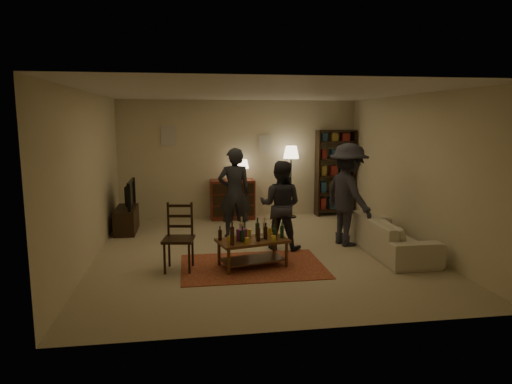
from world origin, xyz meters
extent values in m
plane|color=#C6B793|center=(0.00, 0.00, 0.00)|extent=(6.00, 6.00, 0.00)
plane|color=beige|center=(0.00, 3.00, 1.35)|extent=(5.50, 0.00, 5.50)
plane|color=beige|center=(-2.75, 0.00, 1.35)|extent=(0.00, 6.00, 6.00)
plane|color=beige|center=(2.75, 0.00, 1.35)|extent=(0.00, 6.00, 6.00)
plane|color=beige|center=(0.00, -3.00, 1.35)|extent=(5.50, 0.00, 5.50)
plane|color=white|center=(0.00, 0.00, 2.70)|extent=(6.00, 6.00, 0.00)
cube|color=beige|center=(-1.60, 2.98, 1.90)|extent=(0.35, 0.03, 0.45)
cube|color=beige|center=(0.60, 2.98, 1.70)|extent=(0.30, 0.03, 0.40)
cube|color=maroon|center=(-0.24, -0.78, 0.01)|extent=(2.20, 1.50, 0.01)
cube|color=brown|center=(-0.24, -0.78, 0.41)|extent=(1.17, 0.82, 0.04)
cube|color=brown|center=(-0.24, -0.78, 0.12)|extent=(1.05, 0.70, 0.02)
cylinder|color=brown|center=(-0.64, -1.11, 0.20)|extent=(0.05, 0.05, 0.39)
cylinder|color=brown|center=(0.27, -0.89, 0.20)|extent=(0.05, 0.05, 0.39)
cylinder|color=brown|center=(-0.75, -0.67, 0.20)|extent=(0.05, 0.05, 0.39)
cylinder|color=brown|center=(0.17, -0.44, 0.20)|extent=(0.05, 0.05, 0.39)
cylinder|color=gold|center=(-0.60, -0.90, 0.48)|extent=(0.07, 0.07, 0.10)
cylinder|color=gold|center=(-0.35, -1.00, 0.48)|extent=(0.07, 0.07, 0.09)
cylinder|color=gold|center=(-0.26, -0.57, 0.49)|extent=(0.07, 0.07, 0.11)
cylinder|color=gold|center=(0.06, -0.94, 0.48)|extent=(0.07, 0.07, 0.09)
cylinder|color=gold|center=(0.09, -0.49, 0.48)|extent=(0.07, 0.07, 0.10)
cube|color=#82348F|center=(-0.42, -0.80, 0.52)|extent=(0.17, 0.15, 0.18)
cylinder|color=gray|center=(-0.12, -0.77, 0.45)|extent=(0.12, 0.12, 0.03)
cube|color=black|center=(-1.36, -0.78, 0.48)|extent=(0.51, 0.51, 0.04)
cylinder|color=black|center=(-1.57, -0.93, 0.23)|extent=(0.04, 0.04, 0.47)
cylinder|color=black|center=(-1.21, -0.99, 0.23)|extent=(0.04, 0.04, 0.47)
cylinder|color=black|center=(-1.52, -0.57, 0.23)|extent=(0.04, 0.04, 0.47)
cylinder|color=black|center=(-1.16, -0.63, 0.23)|extent=(0.04, 0.04, 0.47)
cube|color=black|center=(-1.34, -0.60, 0.77)|extent=(0.36, 0.08, 0.53)
cube|color=black|center=(-2.45, 1.80, 0.25)|extent=(0.40, 1.00, 0.50)
imported|color=black|center=(-2.43, 1.80, 0.78)|extent=(0.13, 0.97, 0.56)
cube|color=maroon|center=(-0.20, 2.72, 0.45)|extent=(1.00, 0.48, 0.90)
cube|color=black|center=(-0.20, 2.47, 0.22)|extent=(0.92, 0.02, 0.22)
cube|color=black|center=(-0.20, 2.47, 0.48)|extent=(0.92, 0.02, 0.22)
cube|color=black|center=(-0.20, 2.47, 0.74)|extent=(0.92, 0.02, 0.22)
cylinder|color=black|center=(0.05, 2.72, 0.92)|extent=(0.12, 0.12, 0.04)
cylinder|color=black|center=(0.05, 2.72, 1.05)|extent=(0.02, 0.02, 0.22)
cone|color=#FFE5B2|center=(0.05, 2.72, 1.26)|extent=(0.26, 0.26, 0.20)
cube|color=black|center=(1.82, 2.78, 1.00)|extent=(0.04, 0.34, 2.00)
cube|color=black|center=(2.68, 2.78, 1.00)|extent=(0.04, 0.34, 2.00)
cube|color=black|center=(2.25, 2.78, 0.15)|extent=(0.90, 0.34, 0.03)
cube|color=black|center=(2.25, 2.78, 0.55)|extent=(0.90, 0.34, 0.03)
cube|color=black|center=(2.25, 2.78, 0.95)|extent=(0.90, 0.34, 0.03)
cube|color=black|center=(2.25, 2.78, 1.35)|extent=(0.90, 0.34, 0.03)
cube|color=black|center=(2.25, 2.78, 1.75)|extent=(0.90, 0.34, 0.03)
cube|color=black|center=(2.25, 2.78, 2.00)|extent=(0.90, 0.34, 0.03)
cube|color=maroon|center=(1.95, 2.78, 0.29)|extent=(0.12, 0.22, 0.26)
cube|color=navy|center=(2.20, 2.78, 0.29)|extent=(0.15, 0.22, 0.26)
cube|color=olive|center=(2.47, 2.78, 0.29)|extent=(0.18, 0.22, 0.26)
cube|color=navy|center=(1.95, 2.78, 0.69)|extent=(0.12, 0.22, 0.24)
cube|color=olive|center=(2.20, 2.78, 0.69)|extent=(0.15, 0.22, 0.24)
cube|color=maroon|center=(2.47, 2.78, 0.69)|extent=(0.18, 0.22, 0.24)
cube|color=olive|center=(1.95, 2.78, 1.07)|extent=(0.12, 0.22, 0.22)
cube|color=maroon|center=(2.20, 2.78, 1.07)|extent=(0.15, 0.22, 0.22)
cube|color=navy|center=(2.47, 2.78, 1.07)|extent=(0.18, 0.22, 0.22)
cube|color=maroon|center=(1.95, 2.78, 1.47)|extent=(0.12, 0.22, 0.20)
cube|color=navy|center=(2.20, 2.78, 1.47)|extent=(0.15, 0.22, 0.20)
cube|color=olive|center=(2.47, 2.78, 1.47)|extent=(0.18, 0.22, 0.20)
cube|color=navy|center=(1.95, 2.78, 1.85)|extent=(0.12, 0.22, 0.18)
cube|color=olive|center=(2.20, 2.78, 1.85)|extent=(0.15, 0.22, 0.18)
cube|color=maroon|center=(2.47, 2.78, 1.85)|extent=(0.18, 0.22, 0.18)
cylinder|color=black|center=(1.15, 2.65, 0.01)|extent=(0.28, 0.28, 0.03)
cylinder|color=black|center=(1.15, 2.65, 0.74)|extent=(0.03, 0.03, 1.47)
cone|color=#FFE5B2|center=(1.15, 2.65, 1.52)|extent=(0.36, 0.36, 0.28)
imported|color=beige|center=(2.20, -0.40, 0.30)|extent=(0.81, 2.08, 0.61)
imported|color=#222329|center=(-0.32, 1.07, 0.87)|extent=(0.65, 0.44, 1.73)
imported|color=#2B2A33|center=(0.39, 0.14, 0.78)|extent=(0.93, 0.85, 1.56)
imported|color=#2A2A32|center=(1.64, 0.22, 0.92)|extent=(0.98, 1.33, 1.85)
camera|label=1|loc=(-1.22, -7.53, 2.27)|focal=32.00mm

